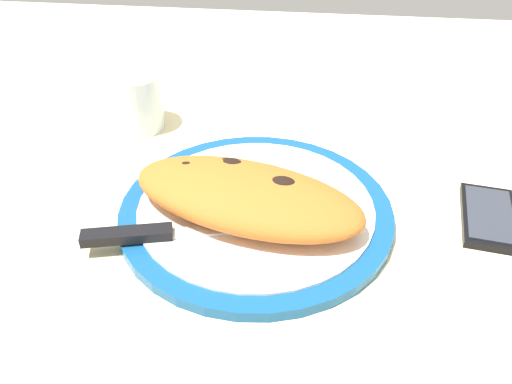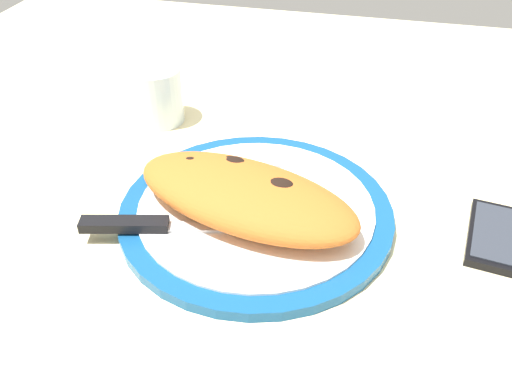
{
  "view_description": "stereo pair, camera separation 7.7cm",
  "coord_description": "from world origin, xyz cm",
  "px_view_note": "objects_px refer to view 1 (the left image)",
  "views": [
    {
      "loc": [
        -0.69,
        -58.42,
        54.63
      ],
      "look_at": [
        0.0,
        0.0,
        3.82
      ],
      "focal_mm": 35.07,
      "sensor_mm": 36.0,
      "label": 1
    },
    {
      "loc": [
        7.03,
        -58.0,
        54.63
      ],
      "look_at": [
        0.0,
        0.0,
        3.82
      ],
      "focal_mm": 35.07,
      "sensor_mm": 36.0,
      "label": 2
    }
  ],
  "objects_px": {
    "calzone": "(258,245)",
    "water_glass": "(264,401)",
    "fork": "(274,301)",
    "smartphone": "(153,205)",
    "knife": "(302,242)",
    "plate": "(256,270)",
    "wine_bottle": "(467,240)"
  },
  "relations": [
    {
      "from": "fork",
      "to": "water_glass",
      "type": "bearing_deg",
      "value": -96.11
    },
    {
      "from": "plate",
      "to": "calzone",
      "type": "height_order",
      "value": "calzone"
    },
    {
      "from": "fork",
      "to": "knife",
      "type": "bearing_deg",
      "value": 68.68
    },
    {
      "from": "plate",
      "to": "wine_bottle",
      "type": "xyz_separation_m",
      "value": [
        0.29,
        -0.05,
        0.1
      ]
    },
    {
      "from": "calzone",
      "to": "wine_bottle",
      "type": "bearing_deg",
      "value": -13.24
    },
    {
      "from": "smartphone",
      "to": "wine_bottle",
      "type": "bearing_deg",
      "value": -26.12
    },
    {
      "from": "fork",
      "to": "water_glass",
      "type": "xyz_separation_m",
      "value": [
        -0.02,
        -0.18,
        0.02
      ]
    },
    {
      "from": "knife",
      "to": "water_glass",
      "type": "bearing_deg",
      "value": -102.78
    },
    {
      "from": "knife",
      "to": "water_glass",
      "type": "distance_m",
      "value": 0.32
    },
    {
      "from": "knife",
      "to": "wine_bottle",
      "type": "bearing_deg",
      "value": -25.47
    },
    {
      "from": "calzone",
      "to": "water_glass",
      "type": "height_order",
      "value": "water_glass"
    },
    {
      "from": "fork",
      "to": "knife",
      "type": "height_order",
      "value": "knife"
    },
    {
      "from": "calzone",
      "to": "water_glass",
      "type": "bearing_deg",
      "value": -89.6
    },
    {
      "from": "knife",
      "to": "calzone",
      "type": "bearing_deg",
      "value": -154.25
    },
    {
      "from": "calzone",
      "to": "fork",
      "type": "xyz_separation_m",
      "value": [
        0.02,
        -0.1,
        -0.03
      ]
    },
    {
      "from": "calzone",
      "to": "smartphone",
      "type": "height_order",
      "value": "calzone"
    },
    {
      "from": "calzone",
      "to": "fork",
      "type": "height_order",
      "value": "calzone"
    },
    {
      "from": "smartphone",
      "to": "knife",
      "type": "bearing_deg",
      "value": -26.64
    },
    {
      "from": "knife",
      "to": "plate",
      "type": "bearing_deg",
      "value": -145.82
    },
    {
      "from": "wine_bottle",
      "to": "water_glass",
      "type": "bearing_deg",
      "value": -143.95
    },
    {
      "from": "knife",
      "to": "water_glass",
      "type": "relative_size",
      "value": 2.32
    },
    {
      "from": "fork",
      "to": "water_glass",
      "type": "height_order",
      "value": "water_glass"
    },
    {
      "from": "knife",
      "to": "smartphone",
      "type": "distance_m",
      "value": 0.3
    },
    {
      "from": "water_glass",
      "to": "knife",
      "type": "bearing_deg",
      "value": 77.22
    },
    {
      "from": "water_glass",
      "to": "wine_bottle",
      "type": "xyz_separation_m",
      "value": [
        0.29,
        0.21,
        0.07
      ]
    },
    {
      "from": "plate",
      "to": "water_glass",
      "type": "relative_size",
      "value": 2.9
    },
    {
      "from": "fork",
      "to": "wine_bottle",
      "type": "bearing_deg",
      "value": 6.15
    },
    {
      "from": "calzone",
      "to": "smartphone",
      "type": "bearing_deg",
      "value": 139.06
    },
    {
      "from": "plate",
      "to": "calzone",
      "type": "relative_size",
      "value": 1.01
    },
    {
      "from": "water_glass",
      "to": "wine_bottle",
      "type": "relative_size",
      "value": 0.35
    },
    {
      "from": "fork",
      "to": "smartphone",
      "type": "distance_m",
      "value": 0.34
    },
    {
      "from": "fork",
      "to": "knife",
      "type": "relative_size",
      "value": 0.66
    }
  ]
}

